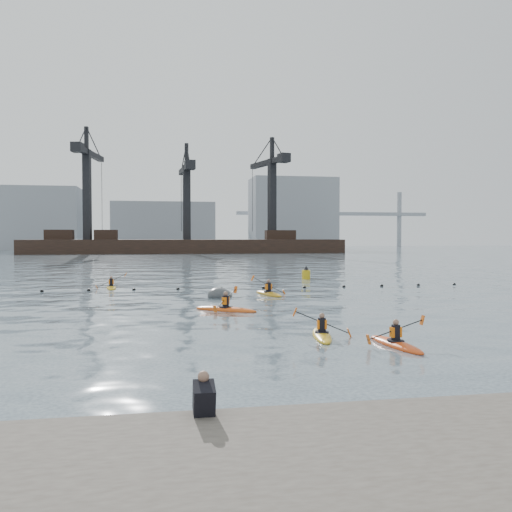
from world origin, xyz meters
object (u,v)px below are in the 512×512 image
at_px(kayaker_3, 269,293).
at_px(kayaker_5, 111,287).
at_px(nav_buoy, 306,274).
at_px(kayaker_0, 396,343).
at_px(kayaker_2, 226,309).
at_px(mooring_buoy, 220,297).
at_px(kayaker_1, 322,334).

bearing_deg(kayaker_3, kayaker_5, 134.92).
bearing_deg(nav_buoy, kayaker_0, -99.49).
height_order(kayaker_2, kayaker_3, kayaker_3).
distance_m(kayaker_5, nav_buoy, 17.01).
distance_m(kayaker_0, mooring_buoy, 16.54).
bearing_deg(kayaker_1, kayaker_5, 125.14).
bearing_deg(kayaker_3, kayaker_2, -131.36).
relative_size(kayaker_3, nav_buoy, 2.65).
distance_m(kayaker_3, nav_buoy, 13.29).
height_order(kayaker_0, kayaker_5, kayaker_5).
distance_m(kayaker_2, kayaker_5, 14.67).
bearing_deg(kayaker_5, kayaker_3, -36.63).
bearing_deg(kayaker_5, kayaker_2, -68.75).
height_order(kayaker_2, nav_buoy, nav_buoy).
xyz_separation_m(kayaker_3, nav_buoy, (5.77, 11.97, 0.30)).
xyz_separation_m(kayaker_0, kayaker_3, (-0.99, 16.62, 0.01)).
distance_m(kayaker_3, mooring_buoy, 3.20).
distance_m(kayaker_3, kayaker_5, 11.91).
xyz_separation_m(kayaker_0, kayaker_5, (-11.20, 22.76, -0.00)).
height_order(kayaker_1, kayaker_5, kayaker_5).
distance_m(kayaker_0, kayaker_3, 16.64).
bearing_deg(kayaker_1, kayaker_3, 97.32).
distance_m(kayaker_1, kayaker_5, 22.69).
bearing_deg(mooring_buoy, kayaker_0, -75.54).
xyz_separation_m(kayaker_3, kayaker_5, (-10.21, 6.14, -0.01)).
xyz_separation_m(kayaker_3, mooring_buoy, (-3.14, -0.60, -0.11)).
relative_size(kayaker_2, mooring_buoy, 1.46).
bearing_deg(kayaker_1, kayaker_2, 120.04).
bearing_deg(kayaker_5, kayaker_1, -71.55).
xyz_separation_m(kayaker_0, kayaker_2, (-4.57, 9.67, 0.01)).
bearing_deg(mooring_buoy, nav_buoy, 54.67).
distance_m(kayaker_2, nav_buoy, 21.10).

